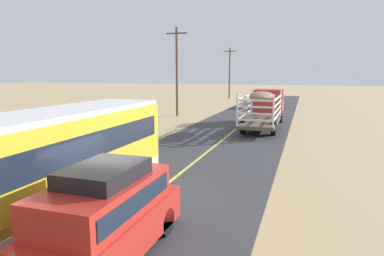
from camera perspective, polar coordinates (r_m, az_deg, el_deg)
ground_plane at (r=10.42m, az=-13.13°, el=-15.94°), size 240.00×240.00×0.00m
road_surface at (r=10.42m, az=-13.13°, el=-15.90°), size 8.00×120.00×0.02m
road_centre_line at (r=10.41m, az=-13.14°, el=-15.84°), size 0.16×117.60×0.00m
suv_near at (r=8.45m, az=-14.14°, el=-13.62°), size 1.90×4.62×2.29m
livestock_truck at (r=29.17m, az=12.30°, el=3.91°), size 2.53×9.70×3.02m
bus at (r=11.59m, az=-21.74°, el=-4.62°), size 2.54×10.00×3.21m
car_far at (r=44.95m, az=12.91°, el=4.79°), size 1.90×4.62×1.93m
power_pole_mid at (r=34.88m, az=-2.56°, el=9.81°), size 2.20×0.24×8.89m
power_pole_far at (r=58.90m, az=6.32°, el=9.39°), size 2.20×0.24×8.61m
boulder_far_horizon at (r=31.85m, az=-28.29°, el=0.74°), size 0.89×0.86×0.59m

